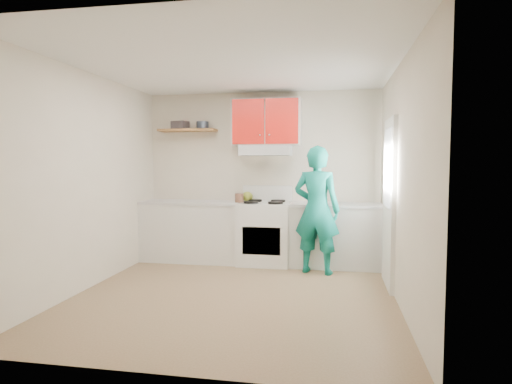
% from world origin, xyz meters
% --- Properties ---
extents(floor, '(3.80, 3.80, 0.00)m').
position_xyz_m(floor, '(0.00, 0.00, 0.00)').
color(floor, brown).
rests_on(floor, ground).
extents(ceiling, '(3.60, 3.80, 0.04)m').
position_xyz_m(ceiling, '(0.00, 0.00, 2.60)').
color(ceiling, white).
rests_on(ceiling, floor).
extents(back_wall, '(3.60, 0.04, 2.60)m').
position_xyz_m(back_wall, '(0.00, 1.90, 1.30)').
color(back_wall, beige).
rests_on(back_wall, floor).
extents(front_wall, '(3.60, 0.04, 2.60)m').
position_xyz_m(front_wall, '(0.00, -1.90, 1.30)').
color(front_wall, beige).
rests_on(front_wall, floor).
extents(left_wall, '(0.04, 3.80, 2.60)m').
position_xyz_m(left_wall, '(-1.80, 0.00, 1.30)').
color(left_wall, beige).
rests_on(left_wall, floor).
extents(right_wall, '(0.04, 3.80, 2.60)m').
position_xyz_m(right_wall, '(1.80, 0.00, 1.30)').
color(right_wall, beige).
rests_on(right_wall, floor).
extents(door, '(0.05, 0.85, 2.05)m').
position_xyz_m(door, '(1.78, 0.70, 1.02)').
color(door, white).
rests_on(door, floor).
extents(door_glass, '(0.01, 0.55, 0.95)m').
position_xyz_m(door_glass, '(1.75, 0.70, 1.45)').
color(door_glass, white).
rests_on(door_glass, door).
extents(counter_left, '(1.52, 0.60, 0.90)m').
position_xyz_m(counter_left, '(-1.04, 1.60, 0.45)').
color(counter_left, silver).
rests_on(counter_left, floor).
extents(counter_right, '(1.32, 0.60, 0.90)m').
position_xyz_m(counter_right, '(1.14, 1.60, 0.45)').
color(counter_right, silver).
rests_on(counter_right, floor).
extents(stove, '(0.76, 0.65, 0.92)m').
position_xyz_m(stove, '(0.10, 1.57, 0.46)').
color(stove, white).
rests_on(stove, floor).
extents(range_hood, '(0.76, 0.44, 0.15)m').
position_xyz_m(range_hood, '(0.10, 1.68, 1.70)').
color(range_hood, silver).
rests_on(range_hood, back_wall).
extents(upper_cabinets, '(1.02, 0.33, 0.70)m').
position_xyz_m(upper_cabinets, '(0.10, 1.73, 2.12)').
color(upper_cabinets, red).
rests_on(upper_cabinets, back_wall).
extents(shelf, '(0.90, 0.30, 0.04)m').
position_xyz_m(shelf, '(-1.15, 1.75, 2.02)').
color(shelf, brown).
rests_on(shelf, back_wall).
extents(books, '(0.28, 0.24, 0.13)m').
position_xyz_m(books, '(-1.28, 1.76, 2.10)').
color(books, '#3C3539').
rests_on(books, shelf).
extents(tin, '(0.24, 0.24, 0.12)m').
position_xyz_m(tin, '(-0.92, 1.78, 2.10)').
color(tin, '#333D4C').
rests_on(tin, shelf).
extents(kettle, '(0.23, 0.23, 0.15)m').
position_xyz_m(kettle, '(-0.20, 1.72, 1.00)').
color(kettle, olive).
rests_on(kettle, stove).
extents(crock, '(0.16, 0.16, 0.16)m').
position_xyz_m(crock, '(-0.28, 1.53, 0.98)').
color(crock, '#523324').
rests_on(crock, counter_left).
extents(cutting_board, '(0.37, 0.30, 0.02)m').
position_xyz_m(cutting_board, '(1.02, 1.53, 0.91)').
color(cutting_board, olive).
rests_on(cutting_board, counter_right).
extents(silicone_mat, '(0.33, 0.29, 0.01)m').
position_xyz_m(silicone_mat, '(1.40, 1.55, 0.90)').
color(silicone_mat, red).
rests_on(silicone_mat, counter_right).
extents(person, '(0.71, 0.55, 1.74)m').
position_xyz_m(person, '(0.88, 1.16, 0.87)').
color(person, '#0D7C6E').
rests_on(person, floor).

